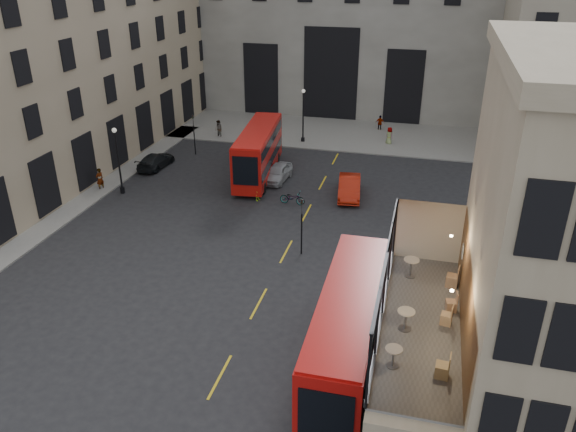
% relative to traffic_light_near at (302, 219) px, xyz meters
% --- Properties ---
extents(ground, '(140.00, 140.00, 0.00)m').
position_rel_traffic_light_near_xyz_m(ground, '(1.00, -12.00, -2.42)').
color(ground, black).
rests_on(ground, ground).
extents(host_building_main, '(7.26, 11.40, 15.10)m').
position_rel_traffic_light_near_xyz_m(host_building_main, '(10.95, -12.00, 5.36)').
color(host_building_main, tan).
rests_on(host_building_main, ground).
extents(host_frontage, '(3.00, 11.00, 4.50)m').
position_rel_traffic_light_near_xyz_m(host_frontage, '(7.50, -12.00, -0.17)').
color(host_frontage, tan).
rests_on(host_frontage, ground).
extents(cafe_floor, '(3.00, 10.00, 0.10)m').
position_rel_traffic_light_near_xyz_m(cafe_floor, '(7.50, -12.00, 2.12)').
color(cafe_floor, slate).
rests_on(cafe_floor, host_frontage).
extents(building_left, '(14.60, 50.60, 22.00)m').
position_rel_traffic_light_near_xyz_m(building_left, '(-25.96, 8.00, 8.96)').
color(building_left, tan).
rests_on(building_left, ground).
extents(gateway, '(35.00, 10.60, 18.00)m').
position_rel_traffic_light_near_xyz_m(gateway, '(-4.00, 35.99, 6.96)').
color(gateway, '#A09E95').
rests_on(gateway, ground).
extents(pavement_far, '(40.00, 12.00, 0.12)m').
position_rel_traffic_light_near_xyz_m(pavement_far, '(-5.00, 26.00, -2.36)').
color(pavement_far, slate).
rests_on(pavement_far, ground).
extents(pavement_left, '(8.00, 48.00, 0.12)m').
position_rel_traffic_light_near_xyz_m(pavement_left, '(-21.00, -0.00, -2.36)').
color(pavement_left, slate).
rests_on(pavement_left, ground).
extents(traffic_light_near, '(0.16, 0.20, 3.80)m').
position_rel_traffic_light_near_xyz_m(traffic_light_near, '(0.00, 0.00, 0.00)').
color(traffic_light_near, black).
rests_on(traffic_light_near, ground).
extents(traffic_light_far, '(0.16, 0.20, 3.80)m').
position_rel_traffic_light_near_xyz_m(traffic_light_far, '(-14.00, 16.00, 0.00)').
color(traffic_light_far, black).
rests_on(traffic_light_far, ground).
extents(street_lamp_a, '(0.36, 0.36, 5.33)m').
position_rel_traffic_light_near_xyz_m(street_lamp_a, '(-16.00, 6.00, -0.03)').
color(street_lamp_a, black).
rests_on(street_lamp_a, ground).
extents(street_lamp_b, '(0.36, 0.36, 5.33)m').
position_rel_traffic_light_near_xyz_m(street_lamp_b, '(-5.00, 22.00, -0.03)').
color(street_lamp_b, black).
rests_on(street_lamp_b, ground).
extents(bus_near, '(2.60, 10.89, 4.34)m').
position_rel_traffic_light_near_xyz_m(bus_near, '(4.50, -10.29, 0.01)').
color(bus_near, '#B50F0C').
rests_on(bus_near, ground).
extents(bus_far, '(3.51, 10.63, 4.16)m').
position_rel_traffic_light_near_xyz_m(bus_far, '(-6.56, 12.14, -0.09)').
color(bus_far, '#B5110C').
rests_on(bus_far, ground).
extents(car_a, '(1.96, 4.18, 1.38)m').
position_rel_traffic_light_near_xyz_m(car_a, '(-4.75, 11.60, -1.73)').
color(car_a, '#A2A7AB').
rests_on(car_a, ground).
extents(car_b, '(2.28, 4.93, 1.56)m').
position_rel_traffic_light_near_xyz_m(car_b, '(1.54, 9.78, -1.64)').
color(car_b, '#B41D0B').
rests_on(car_b, ground).
extents(car_c, '(2.03, 4.51, 1.28)m').
position_rel_traffic_light_near_xyz_m(car_c, '(-16.00, 11.88, -1.78)').
color(car_c, black).
rests_on(car_c, ground).
extents(bicycle, '(1.99, 0.81, 1.02)m').
position_rel_traffic_light_near_xyz_m(bicycle, '(-2.41, 7.29, -1.91)').
color(bicycle, gray).
rests_on(bicycle, ground).
extents(cyclist, '(0.46, 0.62, 1.53)m').
position_rel_traffic_light_near_xyz_m(cyclist, '(-5.14, 7.30, -1.66)').
color(cyclist, '#A7E217').
rests_on(cyclist, ground).
extents(pedestrian_a, '(1.09, 0.99, 1.83)m').
position_rel_traffic_light_near_xyz_m(pedestrian_a, '(-13.62, 21.28, -1.51)').
color(pedestrian_a, gray).
rests_on(pedestrian_a, ground).
extents(pedestrian_b, '(1.15, 1.04, 1.55)m').
position_rel_traffic_light_near_xyz_m(pedestrian_b, '(-8.58, 19.00, -1.65)').
color(pedestrian_b, gray).
rests_on(pedestrian_b, ground).
extents(pedestrian_c, '(0.98, 0.42, 1.66)m').
position_rel_traffic_light_near_xyz_m(pedestrian_c, '(2.02, 27.83, -1.59)').
color(pedestrian_c, gray).
rests_on(pedestrian_c, ground).
extents(pedestrian_d, '(1.01, 0.97, 1.75)m').
position_rel_traffic_light_near_xyz_m(pedestrian_d, '(3.38, 23.49, -1.55)').
color(pedestrian_d, gray).
rests_on(pedestrian_d, ground).
extents(pedestrian_e, '(0.64, 0.78, 1.83)m').
position_rel_traffic_light_near_xyz_m(pedestrian_e, '(-18.00, 6.14, -1.51)').
color(pedestrian_e, gray).
rests_on(pedestrian_e, ground).
extents(cafe_table_near, '(0.60, 0.60, 0.75)m').
position_rel_traffic_light_near_xyz_m(cafe_table_near, '(6.65, -14.80, 2.67)').
color(cafe_table_near, beige).
rests_on(cafe_table_near, cafe_floor).
extents(cafe_table_mid, '(0.66, 0.66, 0.83)m').
position_rel_traffic_light_near_xyz_m(cafe_table_mid, '(6.92, -12.59, 2.72)').
color(cafe_table_mid, white).
rests_on(cafe_table_mid, cafe_floor).
extents(cafe_table_far, '(0.67, 0.67, 0.84)m').
position_rel_traffic_light_near_xyz_m(cafe_table_far, '(6.89, -8.68, 2.73)').
color(cafe_table_far, silver).
rests_on(cafe_table_far, cafe_floor).
extents(cafe_chair_a, '(0.49, 0.49, 0.92)m').
position_rel_traffic_light_near_xyz_m(cafe_chair_a, '(8.31, -14.91, 2.46)').
color(cafe_chair_a, tan).
rests_on(cafe_chair_a, cafe_floor).
extents(cafe_chair_b, '(0.48, 0.48, 0.84)m').
position_rel_traffic_light_near_xyz_m(cafe_chair_b, '(8.44, -11.85, 2.43)').
color(cafe_chair_b, '#DBB07E').
rests_on(cafe_chair_b, cafe_floor).
extents(cafe_chair_c, '(0.46, 0.46, 0.82)m').
position_rel_traffic_light_near_xyz_m(cafe_chair_c, '(8.62, -10.91, 2.43)').
color(cafe_chair_c, tan).
rests_on(cafe_chair_c, cafe_floor).
extents(cafe_chair_d, '(0.55, 0.55, 0.97)m').
position_rel_traffic_light_near_xyz_m(cafe_chair_d, '(8.67, -9.06, 2.47)').
color(cafe_chair_d, tan).
rests_on(cafe_chair_d, cafe_floor).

